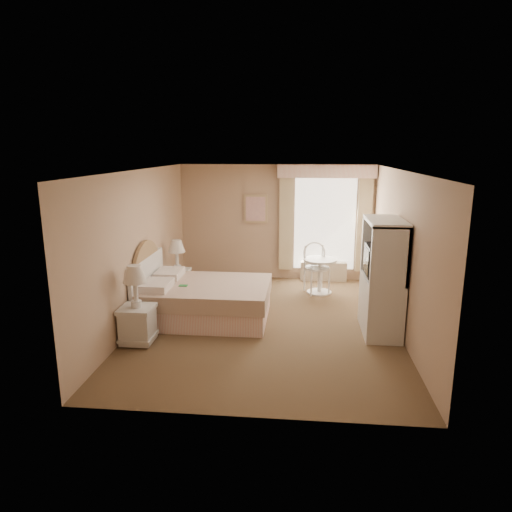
# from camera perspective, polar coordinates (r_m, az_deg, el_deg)

# --- Properties ---
(room) EXTENTS (4.21, 5.51, 2.51)m
(room) POSITION_cam_1_polar(r_m,az_deg,el_deg) (7.31, 1.35, 0.80)
(room) COLOR brown
(room) RESTS_ON ground
(window) EXTENTS (2.05, 0.22, 2.51)m
(window) POSITION_cam_1_polar(r_m,az_deg,el_deg) (9.89, 8.62, 4.49)
(window) COLOR white
(window) RESTS_ON room
(framed_art) EXTENTS (0.52, 0.04, 0.62)m
(framed_art) POSITION_cam_1_polar(r_m,az_deg,el_deg) (9.96, -0.04, 5.91)
(framed_art) COLOR tan
(framed_art) RESTS_ON room
(bed) EXTENTS (2.10, 1.61, 1.43)m
(bed) POSITION_cam_1_polar(r_m,az_deg,el_deg) (7.83, -6.86, -5.31)
(bed) COLOR #E39E93
(bed) RESTS_ON room
(nightstand_near) EXTENTS (0.48, 0.48, 1.17)m
(nightstand_near) POSITION_cam_1_polar(r_m,az_deg,el_deg) (7.00, -14.65, -7.11)
(nightstand_near) COLOR silver
(nightstand_near) RESTS_ON room
(nightstand_far) EXTENTS (0.45, 0.45, 1.10)m
(nightstand_far) POSITION_cam_1_polar(r_m,az_deg,el_deg) (9.04, -9.77, -2.39)
(nightstand_far) COLOR silver
(nightstand_far) RESTS_ON room
(round_table) EXTENTS (0.66, 0.66, 0.70)m
(round_table) POSITION_cam_1_polar(r_m,az_deg,el_deg) (9.17, 7.99, -1.77)
(round_table) COLOR white
(round_table) RESTS_ON room
(cafe_chair) EXTENTS (0.63, 0.63, 1.01)m
(cafe_chair) POSITION_cam_1_polar(r_m,az_deg,el_deg) (9.19, 7.49, -0.94)
(cafe_chair) COLOR white
(cafe_chair) RESTS_ON room
(armoire) EXTENTS (0.54, 1.08, 1.80)m
(armoire) POSITION_cam_1_polar(r_m,az_deg,el_deg) (7.34, 15.49, -3.70)
(armoire) COLOR silver
(armoire) RESTS_ON room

